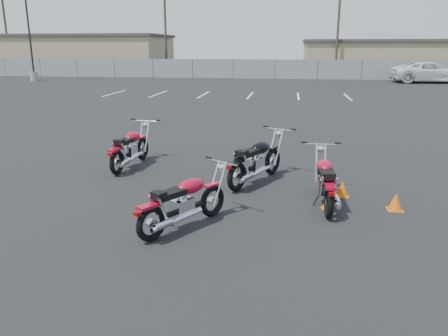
# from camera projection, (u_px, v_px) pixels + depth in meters

# --- Properties ---
(ground) EXTENTS (120.00, 120.00, 0.00)m
(ground) POSITION_uv_depth(u_px,v_px,m) (209.00, 209.00, 8.36)
(ground) COLOR black
(ground) RESTS_ON ground
(motorcycle_front_red) EXTENTS (0.85, 2.20, 1.08)m
(motorcycle_front_red) POSITION_uv_depth(u_px,v_px,m) (130.00, 148.00, 11.13)
(motorcycle_front_red) COLOR black
(motorcycle_front_red) RESTS_ON ground
(motorcycle_second_black) EXTENTS (1.43, 2.20, 1.12)m
(motorcycle_second_black) POSITION_uv_depth(u_px,v_px,m) (256.00, 161.00, 9.84)
(motorcycle_second_black) COLOR black
(motorcycle_second_black) RESTS_ON ground
(motorcycle_third_red) EXTENTS (1.47, 1.93, 1.01)m
(motorcycle_third_red) POSITION_uv_depth(u_px,v_px,m) (184.00, 202.00, 7.35)
(motorcycle_third_red) COLOR black
(motorcycle_third_red) RESTS_ON ground
(motorcycle_rear_red) EXTENTS (0.82, 2.12, 1.04)m
(motorcycle_rear_red) POSITION_uv_depth(u_px,v_px,m) (325.00, 181.00, 8.46)
(motorcycle_rear_red) COLOR black
(motorcycle_rear_red) RESTS_ON ground
(training_cone_near) EXTENTS (0.22, 0.22, 0.26)m
(training_cone_near) POSITION_uv_depth(u_px,v_px,m) (328.00, 202.00, 8.33)
(training_cone_near) COLOR orange
(training_cone_near) RESTS_ON ground
(training_cone_far) EXTENTS (0.29, 0.29, 0.34)m
(training_cone_far) POSITION_uv_depth(u_px,v_px,m) (396.00, 202.00, 8.24)
(training_cone_far) COLOR orange
(training_cone_far) RESTS_ON ground
(training_cone_extra) EXTENTS (0.28, 0.28, 0.33)m
(training_cone_extra) POSITION_uv_depth(u_px,v_px,m) (342.00, 188.00, 9.02)
(training_cone_extra) COLOR orange
(training_cone_extra) RESTS_ON ground
(light_pole_west) EXTENTS (0.80, 0.70, 9.58)m
(light_pole_west) POSITION_uv_depth(u_px,v_px,m) (32.00, 53.00, 38.42)
(light_pole_west) COLOR gray
(light_pole_west) RESTS_ON ground
(chainlink_fence) EXTENTS (80.06, 0.06, 1.80)m
(chainlink_fence) POSITION_uv_depth(u_px,v_px,m) (275.00, 69.00, 41.46)
(chainlink_fence) COLOR slate
(chainlink_fence) RESTS_ON ground
(tan_building_west) EXTENTS (18.40, 10.40, 4.30)m
(tan_building_west) POSITION_uv_depth(u_px,v_px,m) (88.00, 54.00, 50.89)
(tan_building_west) COLOR #9C8D65
(tan_building_west) RESTS_ON ground
(tan_building_east) EXTENTS (14.40, 9.40, 3.70)m
(tan_building_east) POSITION_uv_depth(u_px,v_px,m) (369.00, 57.00, 48.36)
(tan_building_east) COLOR #9C8D65
(tan_building_east) RESTS_ON ground
(utility_pole_a) EXTENTS (1.80, 0.24, 9.00)m
(utility_pole_a) POSITION_uv_depth(u_px,v_px,m) (6.00, 31.00, 48.48)
(utility_pole_a) COLOR #402B1D
(utility_pole_a) RESTS_ON ground
(utility_pole_b) EXTENTS (1.80, 0.24, 9.00)m
(utility_pole_b) POSITION_uv_depth(u_px,v_px,m) (165.00, 30.00, 46.90)
(utility_pole_b) COLOR #402B1D
(utility_pole_b) RESTS_ON ground
(utility_pole_c) EXTENTS (1.80, 0.24, 9.00)m
(utility_pole_c) POSITION_uv_depth(u_px,v_px,m) (338.00, 29.00, 43.40)
(utility_pole_c) COLOR #402B1D
(utility_pole_c) RESTS_ON ground
(parking_line_stripes) EXTENTS (15.12, 4.00, 0.01)m
(parking_line_stripes) POSITION_uv_depth(u_px,v_px,m) (227.00, 95.00, 27.76)
(parking_line_stripes) COLOR silver
(parking_line_stripes) RESTS_ON ground
(white_van) EXTENTS (3.36, 7.37, 2.73)m
(white_van) POSITION_uv_depth(u_px,v_px,m) (430.00, 66.00, 36.85)
(white_van) COLOR silver
(white_van) RESTS_ON ground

